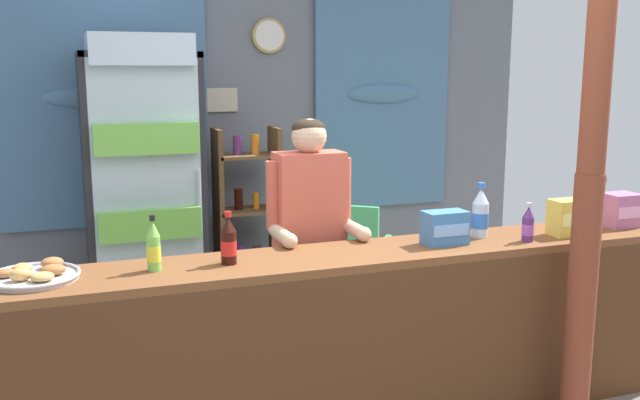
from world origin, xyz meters
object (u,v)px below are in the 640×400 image
object	(u,v)px
bottle_shelf_rack	(248,216)
snack_box_wafer	(620,210)
soda_bottle_grape_soda	(528,225)
snack_box_instant_noodle	(570,217)
timber_post	(590,185)
soda_bottle_cola	(229,242)
plastic_lawn_chair	(354,252)
snack_box_biscuit	(445,228)
soda_bottle_water	(480,214)
stall_counter	(378,326)
soda_bottle_lime_soda	(154,247)
pastry_tray	(34,275)
shopkeeper	(310,225)
drink_fridge	(143,172)

from	to	relation	value
bottle_shelf_rack	snack_box_wafer	bearing A→B (deg)	-48.74
soda_bottle_grape_soda	snack_box_instant_noodle	xyz separation A→B (m)	(0.31, 0.05, 0.01)
snack_box_instant_noodle	timber_post	bearing A→B (deg)	-118.29
soda_bottle_cola	snack_box_wafer	bearing A→B (deg)	0.03
soda_bottle_grape_soda	snack_box_wafer	size ratio (longest dim) A/B	1.08
plastic_lawn_chair	snack_box_biscuit	size ratio (longest dim) A/B	3.83
snack_box_instant_noodle	bottle_shelf_rack	bearing A→B (deg)	122.66
timber_post	snack_box_wafer	bearing A→B (deg)	34.48
soda_bottle_water	snack_box_wafer	xyz separation A→B (m)	(0.90, -0.05, -0.03)
timber_post	bottle_shelf_rack	bearing A→B (deg)	115.28
stall_counter	timber_post	bearing A→B (deg)	-16.95
timber_post	snack_box_instant_noodle	distance (m)	0.45
snack_box_biscuit	soda_bottle_lime_soda	bearing A→B (deg)	179.03
timber_post	snack_box_wafer	xyz separation A→B (m)	(0.59, 0.41, -0.24)
soda_bottle_water	snack_box_wafer	bearing A→B (deg)	-3.40
soda_bottle_cola	soda_bottle_lime_soda	xyz separation A→B (m)	(-0.34, 0.00, 0.00)
plastic_lawn_chair	pastry_tray	world-z (taller)	pastry_tray
soda_bottle_water	soda_bottle_lime_soda	world-z (taller)	soda_bottle_water
soda_bottle_cola	timber_post	bearing A→B (deg)	-13.52
bottle_shelf_rack	plastic_lawn_chair	bearing A→B (deg)	-35.17
timber_post	shopkeeper	size ratio (longest dim) A/B	1.69
bottle_shelf_rack	soda_bottle_water	xyz separation A→B (m)	(0.80, -1.88, 0.32)
bottle_shelf_rack	soda_bottle_water	bearing A→B (deg)	-66.95
snack_box_biscuit	pastry_tray	bearing A→B (deg)	178.22
stall_counter	plastic_lawn_chair	bearing A→B (deg)	71.08
plastic_lawn_chair	shopkeeper	size ratio (longest dim) A/B	0.56
timber_post	pastry_tray	xyz separation A→B (m)	(-2.52, 0.45, -0.31)
shopkeeper	snack_box_biscuit	distance (m)	0.74
snack_box_instant_noodle	snack_box_biscuit	bearing A→B (deg)	176.09
timber_post	soda_bottle_water	xyz separation A→B (m)	(-0.31, 0.46, -0.21)
bottle_shelf_rack	pastry_tray	size ratio (longest dim) A/B	3.51
soda_bottle_cola	soda_bottle_water	bearing A→B (deg)	2.26
timber_post	shopkeeper	distance (m)	1.44
drink_fridge	snack_box_instant_noodle	distance (m)	2.75
plastic_lawn_chair	soda_bottle_cola	xyz separation A→B (m)	(-1.25, -1.46, 0.53)
drink_fridge	pastry_tray	world-z (taller)	drink_fridge
stall_counter	shopkeeper	bearing A→B (deg)	106.45
timber_post	soda_bottle_lime_soda	world-z (taller)	timber_post
timber_post	soda_bottle_cola	size ratio (longest dim) A/B	10.57
soda_bottle_cola	soda_bottle_lime_soda	world-z (taller)	soda_bottle_lime_soda
soda_bottle_cola	snack_box_biscuit	xyz separation A→B (m)	(1.12, -0.02, -0.02)
shopkeeper	timber_post	bearing A→B (deg)	-36.66
plastic_lawn_chair	snack_box_wafer	distance (m)	1.86
stall_counter	soda_bottle_water	world-z (taller)	soda_bottle_water
plastic_lawn_chair	snack_box_instant_noodle	xyz separation A→B (m)	(0.61, -1.53, 0.52)
timber_post	soda_bottle_grape_soda	xyz separation A→B (m)	(-0.13, 0.29, -0.25)
drink_fridge	soda_bottle_grape_soda	world-z (taller)	drink_fridge
drink_fridge	snack_box_wafer	world-z (taller)	drink_fridge
stall_counter	soda_bottle_lime_soda	bearing A→B (deg)	173.82
soda_bottle_cola	pastry_tray	size ratio (longest dim) A/B	0.63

